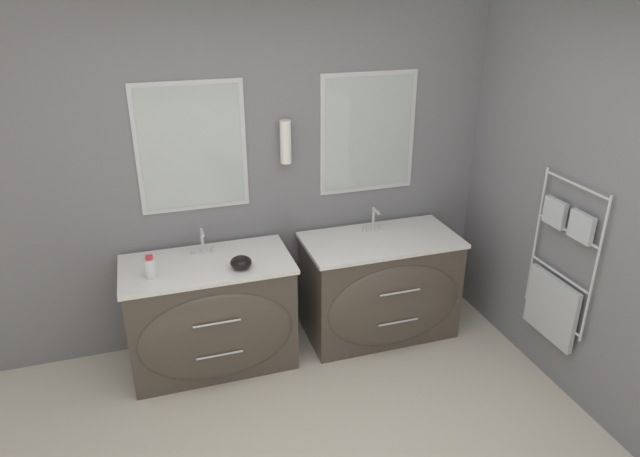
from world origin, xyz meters
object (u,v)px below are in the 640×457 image
toiletry_bottle (150,268)px  amenity_bowl (241,262)px  vanity_right (381,287)px  vanity_left (212,315)px

toiletry_bottle → amenity_bowl: 0.59m
toiletry_bottle → amenity_bowl: toiletry_bottle is taller
vanity_right → toiletry_bottle: size_ratio=7.46×
vanity_left → amenity_bowl: amenity_bowl is taller
toiletry_bottle → amenity_bowl: (0.59, -0.05, -0.03)m
vanity_right → amenity_bowl: amenity_bowl is taller
toiletry_bottle → vanity_right: bearing=2.1°
vanity_right → amenity_bowl: 1.20m
vanity_right → toiletry_bottle: (-1.69, -0.06, 0.48)m
vanity_left → toiletry_bottle: 0.61m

